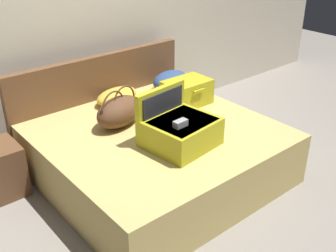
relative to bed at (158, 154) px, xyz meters
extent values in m
plane|color=gray|center=(0.00, -0.40, -0.25)|extent=(12.00, 12.00, 0.00)
cube|color=beige|center=(0.00, 1.25, 1.05)|extent=(8.00, 0.10, 2.60)
cube|color=tan|center=(0.00, 0.00, 0.00)|extent=(1.96, 1.88, 0.49)
cube|color=brown|center=(0.00, 0.98, 0.23)|extent=(2.00, 0.08, 0.95)
cube|color=gold|center=(-0.01, -0.35, 0.36)|extent=(0.59, 0.52, 0.24)
cube|color=#28282D|center=(-0.01, -0.35, 0.40)|extent=(0.52, 0.46, 0.17)
cube|color=#99999E|center=(-0.10, -0.41, 0.51)|extent=(0.12, 0.07, 0.06)
cube|color=gold|center=(-0.04, -0.09, 0.47)|extent=(0.54, 0.12, 0.45)
cube|color=#28282D|center=(-0.04, -0.13, 0.47)|extent=(0.46, 0.07, 0.39)
cube|color=gold|center=(0.59, 0.27, 0.34)|extent=(0.46, 0.32, 0.20)
cube|color=#28282D|center=(0.59, 0.27, 0.37)|extent=(0.41, 0.28, 0.14)
cube|color=black|center=(0.51, 0.23, 0.47)|extent=(0.13, 0.10, 0.06)
cube|color=#1E33A5|center=(0.66, 0.30, 0.46)|extent=(0.12, 0.10, 0.05)
cube|color=gold|center=(0.59, 0.27, 0.47)|extent=(0.46, 0.32, 0.06)
cube|color=gold|center=(0.59, 0.10, 0.44)|extent=(0.14, 0.02, 0.02)
ellipsoid|color=brown|center=(-0.20, 0.31, 0.38)|extent=(0.57, 0.43, 0.27)
torus|color=brown|center=(-0.27, 0.29, 0.45)|extent=(0.29, 0.10, 0.30)
torus|color=brown|center=(-0.13, 0.33, 0.45)|extent=(0.29, 0.10, 0.30)
ellipsoid|color=gold|center=(0.06, 0.75, 0.32)|extent=(0.53, 0.37, 0.15)
ellipsoid|color=navy|center=(0.72, 0.68, 0.35)|extent=(0.49, 0.35, 0.21)
camera|label=1|loc=(-2.03, -2.57, 1.96)|focal=44.00mm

